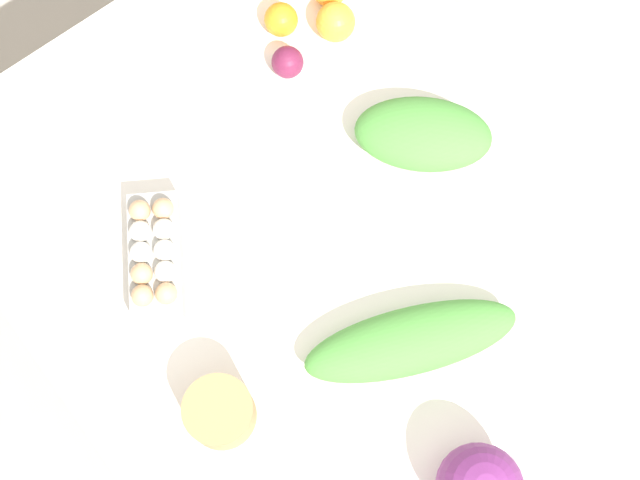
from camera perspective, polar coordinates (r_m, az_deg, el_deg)
ground_plane at (r=2.42m, az=-0.00°, el=-5.71°), size 8.00×8.00×0.00m
dining_table at (r=1.76m, az=-0.00°, el=-1.09°), size 1.35×1.08×0.77m
egg_carton at (r=1.65m, az=-10.48°, el=-1.00°), size 0.25×0.21×0.09m
paper_bag at (r=1.57m, az=-6.42°, el=-10.91°), size 0.12×0.12×0.10m
greens_bunch_beet_tops at (r=1.72m, az=6.62°, el=6.75°), size 0.29×0.29×0.10m
greens_bunch_chard at (r=1.60m, az=5.84°, el=-6.44°), size 0.27×0.41×0.09m
beet_root at (r=1.80m, az=-2.09°, el=11.31°), size 0.06×0.06×0.06m
orange_2 at (r=1.83m, az=1.00°, el=13.78°), size 0.08×0.08×0.08m
orange_4 at (r=1.84m, az=-2.51°, el=13.91°), size 0.07×0.07×0.07m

